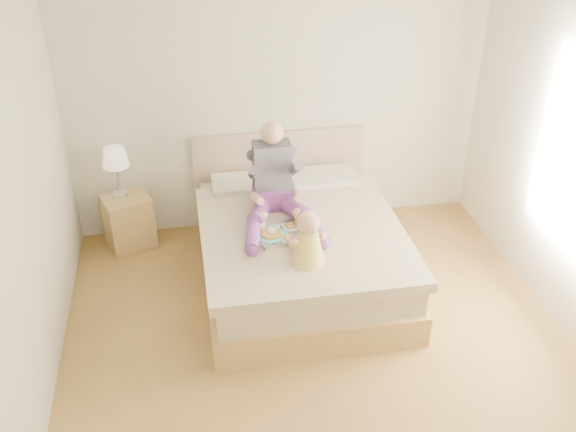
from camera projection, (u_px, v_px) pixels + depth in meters
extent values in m
cube|color=brown|center=(323.00, 356.00, 4.96)|extent=(4.00, 4.20, 0.01)
cube|color=beige|center=(278.00, 96.00, 6.05)|extent=(4.00, 0.02, 2.70)
cube|color=beige|center=(15.00, 232.00, 3.97)|extent=(0.02, 4.20, 2.70)
cube|color=#A4834C|center=(299.00, 266.00, 5.75)|extent=(1.68, 2.13, 0.28)
cube|color=#C7B694|center=(299.00, 242.00, 5.62)|extent=(1.60, 2.05, 0.24)
cube|color=#C7B694|center=(303.00, 235.00, 5.41)|extent=(1.70, 1.80, 0.09)
cube|color=silver|center=(245.00, 187.00, 6.09)|extent=(0.62, 0.40, 0.14)
cube|color=silver|center=(323.00, 180.00, 6.21)|extent=(0.62, 0.40, 0.14)
cube|color=tan|center=(279.00, 176.00, 6.47)|extent=(1.70, 0.08, 1.00)
cube|color=#A4834C|center=(129.00, 221.00, 6.20)|extent=(0.52, 0.49, 0.51)
cylinder|color=silver|center=(121.00, 194.00, 6.07)|extent=(0.13, 0.13, 0.04)
cylinder|color=silver|center=(118.00, 179.00, 5.99)|extent=(0.03, 0.03, 0.28)
cone|color=#F7ECC2|center=(115.00, 157.00, 5.87)|extent=(0.25, 0.25, 0.18)
cube|color=#6C3381|center=(273.00, 197.00, 5.71)|extent=(0.35, 0.27, 0.16)
cube|color=#35363C|center=(272.00, 166.00, 5.62)|extent=(0.33, 0.20, 0.44)
sphere|color=tan|center=(272.00, 133.00, 5.42)|extent=(0.20, 0.20, 0.20)
cylinder|color=#6C3381|center=(260.00, 211.00, 5.51)|extent=(0.29, 0.49, 0.20)
cylinder|color=#6C3381|center=(253.00, 235.00, 5.21)|extent=(0.18, 0.43, 0.11)
sphere|color=#6C3381|center=(252.00, 250.00, 5.04)|extent=(0.10, 0.10, 0.10)
cylinder|color=#35363C|center=(253.00, 172.00, 5.47)|extent=(0.11, 0.28, 0.22)
cylinder|color=tan|center=(257.00, 199.00, 5.41)|extent=(0.10, 0.29, 0.15)
sphere|color=tan|center=(263.00, 216.00, 5.35)|extent=(0.08, 0.08, 0.08)
cylinder|color=#6C3381|center=(294.00, 209.00, 5.56)|extent=(0.29, 0.49, 0.20)
cylinder|color=#6C3381|center=(314.00, 229.00, 5.29)|extent=(0.18, 0.43, 0.11)
sphere|color=#6C3381|center=(324.00, 243.00, 5.13)|extent=(0.10, 0.10, 0.10)
cylinder|color=#35363C|center=(295.00, 169.00, 5.53)|extent=(0.11, 0.28, 0.22)
cylinder|color=tan|center=(297.00, 195.00, 5.46)|extent=(0.10, 0.29, 0.15)
sphere|color=tan|center=(297.00, 213.00, 5.39)|extent=(0.08, 0.08, 0.08)
cube|color=silver|center=(282.00, 235.00, 5.32)|extent=(0.49, 0.42, 0.01)
cylinder|color=#3EB1B4|center=(271.00, 235.00, 5.29)|extent=(0.25, 0.25, 0.01)
cylinder|color=#BD8C3F|center=(271.00, 233.00, 5.28)|extent=(0.17, 0.17, 0.02)
cylinder|color=silver|center=(261.00, 226.00, 5.35)|extent=(0.07, 0.07, 0.09)
torus|color=silver|center=(266.00, 225.00, 5.36)|extent=(0.02, 0.06, 0.06)
cylinder|color=olive|center=(260.00, 222.00, 5.32)|extent=(0.07, 0.07, 0.01)
cylinder|color=silver|center=(291.00, 227.00, 5.40)|extent=(0.14, 0.14, 0.01)
cube|color=#BD8C3F|center=(291.00, 225.00, 5.39)|extent=(0.09, 0.08, 0.02)
cylinder|color=silver|center=(288.00, 239.00, 5.24)|extent=(0.14, 0.14, 0.01)
ellipsoid|color=red|center=(291.00, 238.00, 5.23)|extent=(0.04, 0.03, 0.01)
cylinder|color=white|center=(298.00, 221.00, 5.39)|extent=(0.06, 0.06, 0.11)
cylinder|color=gold|center=(298.00, 221.00, 5.39)|extent=(0.06, 0.06, 0.11)
cylinder|color=white|center=(302.00, 235.00, 5.27)|extent=(0.06, 0.06, 0.04)
cylinder|color=#431209|center=(302.00, 235.00, 5.27)|extent=(0.06, 0.06, 0.03)
cone|color=gold|center=(308.00, 246.00, 4.92)|extent=(0.27, 0.27, 0.29)
sphere|color=tan|center=(308.00, 223.00, 4.81)|extent=(0.18, 0.18, 0.18)
cylinder|color=tan|center=(295.00, 249.00, 5.06)|extent=(0.08, 0.21, 0.07)
sphere|color=tan|center=(290.00, 242.00, 5.14)|extent=(0.06, 0.06, 0.06)
cylinder|color=tan|center=(295.00, 242.00, 4.87)|extent=(0.06, 0.15, 0.12)
cylinder|color=tan|center=(307.00, 246.00, 5.09)|extent=(0.13, 0.21, 0.07)
sphere|color=tan|center=(303.00, 239.00, 5.17)|extent=(0.06, 0.06, 0.06)
cylinder|color=tan|center=(320.00, 236.00, 4.94)|extent=(0.11, 0.15, 0.12)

